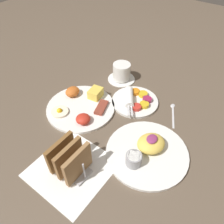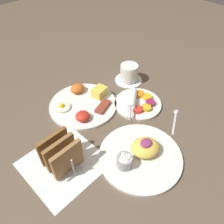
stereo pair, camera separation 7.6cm
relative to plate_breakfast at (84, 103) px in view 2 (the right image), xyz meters
name	(u,v)px [view 2 (the right image)]	position (x,y,z in m)	size (l,w,h in m)	color
ground_plane	(112,136)	(-0.04, -0.19, -0.01)	(3.00, 3.00, 0.00)	brown
napkin_flat	(63,163)	(-0.22, -0.16, -0.01)	(0.22, 0.22, 0.00)	white
plate_breakfast	(84,103)	(0.00, 0.00, 0.00)	(0.26, 0.26, 0.05)	white
plate_condiments	(138,103)	(0.15, -0.15, 0.00)	(0.19, 0.18, 0.04)	white
plate_foreground	(140,154)	(-0.04, -0.31, 0.00)	(0.26, 0.26, 0.06)	white
toast_rack	(61,154)	(-0.22, -0.16, 0.04)	(0.10, 0.12, 0.10)	#B7B7BC
coffee_cup	(129,74)	(0.24, -0.02, 0.02)	(0.12, 0.12, 0.08)	white
teaspoon	(175,117)	(0.19, -0.30, -0.01)	(0.12, 0.06, 0.01)	silver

